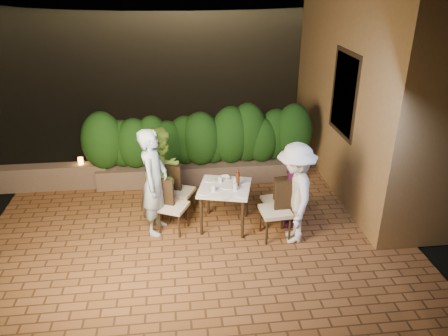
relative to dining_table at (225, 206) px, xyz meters
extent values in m
plane|color=black|center=(-0.49, -0.51, -0.40)|extent=(400.00, 400.00, 0.00)
cube|color=brown|center=(-0.49, -0.01, -0.45)|extent=(7.00, 6.00, 0.15)
cube|color=olive|center=(3.11, 1.49, 2.12)|extent=(1.60, 5.00, 5.00)
cube|color=black|center=(2.33, 0.99, 1.62)|extent=(0.08, 1.00, 1.40)
cube|color=black|center=(2.32, 0.99, 1.62)|extent=(0.06, 1.15, 1.55)
cube|color=brown|center=(-0.29, 1.79, -0.17)|extent=(4.20, 0.55, 0.40)
cube|color=brown|center=(-3.29, 1.79, -0.12)|extent=(2.20, 0.30, 0.50)
ellipsoid|color=black|center=(1.51, 59.49, -4.38)|extent=(52.00, 40.00, 22.00)
cylinder|color=white|center=(-0.37, -0.16, 0.38)|extent=(0.20, 0.20, 0.01)
cylinder|color=white|center=(-0.23, 0.29, 0.38)|extent=(0.22, 0.22, 0.01)
cylinder|color=white|center=(0.24, -0.32, 0.38)|extent=(0.21, 0.21, 0.01)
cylinder|color=white|center=(0.32, 0.16, 0.38)|extent=(0.24, 0.24, 0.01)
cylinder|color=white|center=(0.03, 0.00, 0.38)|extent=(0.23, 0.23, 0.01)
cylinder|color=white|center=(-0.04, -0.34, 0.38)|extent=(0.21, 0.21, 0.01)
cylinder|color=silver|center=(-0.20, -0.13, 0.43)|extent=(0.06, 0.06, 0.11)
cylinder|color=silver|center=(-0.05, 0.17, 0.43)|extent=(0.06, 0.06, 0.10)
cylinder|color=silver|center=(0.16, -0.14, 0.43)|extent=(0.07, 0.07, 0.12)
cylinder|color=silver|center=(0.19, 0.12, 0.43)|extent=(0.06, 0.06, 0.10)
imported|color=white|center=(0.04, 0.30, 0.40)|extent=(0.20, 0.20, 0.04)
imported|color=#A4C2D3|center=(-1.16, -0.02, 0.54)|extent=(0.59, 0.75, 1.83)
imported|color=#83B538|center=(-1.02, 0.52, 0.45)|extent=(0.98, 1.01, 1.65)
imported|color=white|center=(1.06, -0.54, 0.47)|extent=(0.73, 1.14, 1.68)
imported|color=#6C2468|center=(1.19, -0.05, 0.39)|extent=(0.37, 0.89, 1.52)
cylinder|color=orange|center=(-2.69, 1.79, 0.20)|extent=(0.10, 0.10, 0.14)
camera|label=1|loc=(-0.76, -6.44, 3.73)|focal=35.00mm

